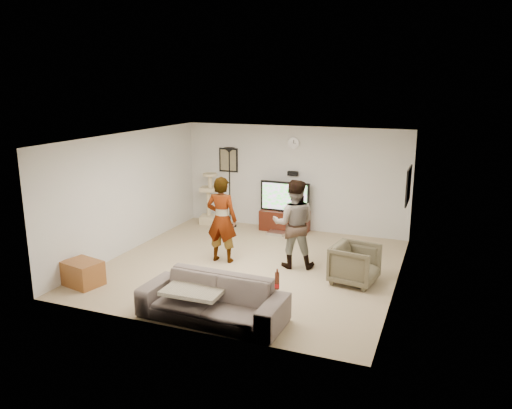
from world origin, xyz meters
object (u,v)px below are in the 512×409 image
(armchair, at_px, (355,264))
(cat_tree, at_px, (208,198))
(sofa, at_px, (212,299))
(person_left, at_px, (222,220))
(beer_bottle, at_px, (277,281))
(tv, at_px, (285,197))
(person_right, at_px, (294,224))
(side_table, at_px, (83,273))
(floor_lamp, at_px, (230,188))
(tv_stand, at_px, (285,221))

(armchair, bearing_deg, cat_tree, 67.52)
(sofa, height_order, armchair, armchair)
(person_left, height_order, beer_bottle, person_left)
(sofa, relative_size, beer_bottle, 8.89)
(tv, height_order, beer_bottle, tv)
(tv, height_order, armchair, tv)
(person_left, bearing_deg, person_right, -172.46)
(person_right, height_order, side_table, person_right)
(person_right, bearing_deg, cat_tree, -51.38)
(cat_tree, height_order, side_table, cat_tree)
(sofa, xyz_separation_m, side_table, (-2.72, 0.34, -0.11))
(cat_tree, distance_m, armchair, 4.88)
(floor_lamp, xyz_separation_m, person_left, (0.88, -2.31, -0.12))
(person_right, relative_size, sofa, 0.77)
(person_right, bearing_deg, person_left, -5.66)
(tv, relative_size, person_left, 0.70)
(person_right, distance_m, sofa, 2.68)
(floor_lamp, bearing_deg, tv_stand, 6.09)
(beer_bottle, bearing_deg, tv_stand, 106.99)
(floor_lamp, distance_m, cat_tree, 0.70)
(tv_stand, height_order, side_table, tv_stand)
(person_left, bearing_deg, cat_tree, -59.67)
(person_left, xyz_separation_m, side_table, (-1.77, -2.00, -0.64))
(person_right, relative_size, side_table, 2.64)
(person_right, distance_m, armchair, 1.42)
(tv, bearing_deg, sofa, -84.70)
(beer_bottle, bearing_deg, side_table, 174.73)
(beer_bottle, relative_size, side_table, 0.38)
(tv_stand, height_order, sofa, sofa)
(sofa, height_order, side_table, sofa)
(armchair, relative_size, side_table, 1.19)
(floor_lamp, relative_size, sofa, 0.88)
(tv, xyz_separation_m, person_right, (0.91, -2.22, 0.02))
(tv, bearing_deg, cat_tree, -177.42)
(floor_lamp, relative_size, cat_tree, 1.50)
(floor_lamp, relative_size, armchair, 2.53)
(tv, xyz_separation_m, person_left, (-0.50, -2.46, 0.02))
(cat_tree, xyz_separation_m, beer_bottle, (3.46, -4.72, 0.12))
(person_right, bearing_deg, tv_stand, -82.78)
(tv_stand, bearing_deg, cat_tree, -177.42)
(cat_tree, height_order, sofa, cat_tree)
(floor_lamp, bearing_deg, cat_tree, 174.70)
(cat_tree, relative_size, armchair, 1.69)
(beer_bottle, distance_m, armchair, 2.34)
(person_left, xyz_separation_m, person_right, (1.41, 0.23, -0.00))
(armchair, xyz_separation_m, side_table, (-4.45, -1.84, -0.14))
(person_right, height_order, armchair, person_right)
(sofa, bearing_deg, beer_bottle, 1.76)
(beer_bottle, bearing_deg, floor_lamp, 121.42)
(tv_stand, xyz_separation_m, tv, (0.00, 0.00, 0.60))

